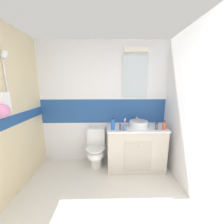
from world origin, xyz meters
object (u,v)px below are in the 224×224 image
(sink_basin, at_px, (139,124))
(toothbrush_cup, at_px, (124,127))
(soap_dispenser, at_px, (164,126))
(perfume_flask_small, at_px, (120,127))
(shampoo_bottle_tall, at_px, (113,124))
(toilet, at_px, (96,149))
(lotion_bottle_short, at_px, (156,126))

(sink_basin, distance_m, toothbrush_cup, 0.35)
(toothbrush_cup, distance_m, soap_dispenser, 0.72)
(toothbrush_cup, relative_size, soap_dispenser, 1.22)
(perfume_flask_small, bearing_deg, shampoo_bottle_tall, 168.37)
(sink_basin, xyz_separation_m, shampoo_bottle_tall, (-0.51, -0.16, 0.04))
(sink_basin, relative_size, toilet, 0.51)
(toilet, relative_size, perfume_flask_small, 6.60)
(toilet, relative_size, soap_dispenser, 4.38)
(toilet, height_order, toothbrush_cup, toothbrush_cup)
(toilet, distance_m, lotion_bottle_short, 1.28)
(perfume_flask_small, bearing_deg, toothbrush_cup, 1.46)
(toilet, xyz_separation_m, shampoo_bottle_tall, (0.34, -0.21, 0.59))
(toothbrush_cup, distance_m, lotion_bottle_short, 0.58)
(sink_basin, distance_m, shampoo_bottle_tall, 0.53)
(sink_basin, bearing_deg, shampoo_bottle_tall, -162.02)
(lotion_bottle_short, relative_size, perfume_flask_small, 1.11)
(perfume_flask_small, bearing_deg, lotion_bottle_short, 1.81)
(toothbrush_cup, relative_size, shampoo_bottle_tall, 1.00)
(toothbrush_cup, bearing_deg, lotion_bottle_short, 1.85)
(toothbrush_cup, relative_size, perfume_flask_small, 1.85)
(sink_basin, relative_size, toothbrush_cup, 1.82)
(lotion_bottle_short, relative_size, shampoo_bottle_tall, 0.60)
(sink_basin, distance_m, soap_dispenser, 0.46)
(soap_dispenser, xyz_separation_m, shampoo_bottle_tall, (-0.93, 0.02, 0.03))
(sink_basin, bearing_deg, toilet, 176.77)
(sink_basin, distance_m, perfume_flask_small, 0.42)
(sink_basin, bearing_deg, perfume_flask_small, -152.89)
(sink_basin, xyz_separation_m, perfume_flask_small, (-0.37, -0.19, -0.01))
(soap_dispenser, bearing_deg, shampoo_bottle_tall, 178.94)
(shampoo_bottle_tall, bearing_deg, toilet, 148.04)
(toothbrush_cup, bearing_deg, sink_basin, 32.49)
(sink_basin, xyz_separation_m, toothbrush_cup, (-0.30, -0.19, -0.01))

